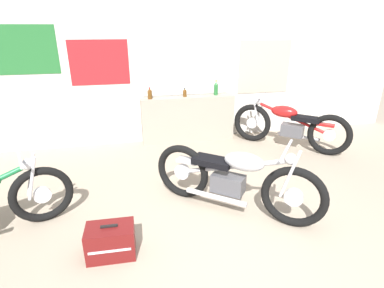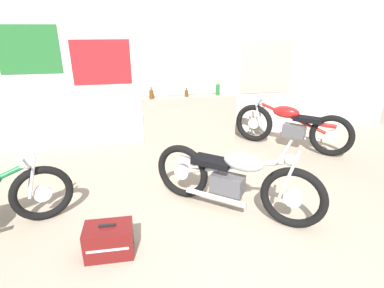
{
  "view_description": "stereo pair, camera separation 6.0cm",
  "coord_description": "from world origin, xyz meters",
  "px_view_note": "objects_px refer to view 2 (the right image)",
  "views": [
    {
      "loc": [
        -0.95,
        -2.13,
        2.19
      ],
      "look_at": [
        -0.1,
        1.56,
        0.7
      ],
      "focal_mm": 28.0,
      "sensor_mm": 36.0,
      "label": 1
    },
    {
      "loc": [
        -0.89,
        -2.14,
        2.19
      ],
      "look_at": [
        -0.1,
        1.56,
        0.7
      ],
      "focal_mm": 28.0,
      "sensor_mm": 36.0,
      "label": 2
    }
  ],
  "objects_px": {
    "bottle_leftmost": "(151,94)",
    "motorcycle_red": "(291,126)",
    "bottle_center": "(218,89)",
    "motorcycle_silver": "(233,179)",
    "hard_case_darkred": "(109,240)",
    "bottle_left_center": "(186,93)"
  },
  "relations": [
    {
      "from": "bottle_leftmost",
      "to": "bottle_center",
      "type": "relative_size",
      "value": 0.74
    },
    {
      "from": "motorcycle_red",
      "to": "hard_case_darkred",
      "type": "distance_m",
      "value": 3.99
    },
    {
      "from": "motorcycle_silver",
      "to": "motorcycle_red",
      "type": "xyz_separation_m",
      "value": [
        1.78,
        1.78,
        -0.0
      ]
    },
    {
      "from": "bottle_center",
      "to": "motorcycle_red",
      "type": "relative_size",
      "value": 0.17
    },
    {
      "from": "bottle_center",
      "to": "motorcycle_red",
      "type": "height_order",
      "value": "bottle_center"
    },
    {
      "from": "bottle_leftmost",
      "to": "motorcycle_red",
      "type": "height_order",
      "value": "bottle_leftmost"
    },
    {
      "from": "bottle_leftmost",
      "to": "bottle_center",
      "type": "height_order",
      "value": "bottle_center"
    },
    {
      "from": "bottle_left_center",
      "to": "motorcycle_silver",
      "type": "relative_size",
      "value": 0.1
    },
    {
      "from": "bottle_leftmost",
      "to": "bottle_center",
      "type": "xyz_separation_m",
      "value": [
        1.33,
        0.06,
        0.03
      ]
    },
    {
      "from": "bottle_leftmost",
      "to": "motorcycle_silver",
      "type": "bearing_deg",
      "value": -73.6
    },
    {
      "from": "motorcycle_silver",
      "to": "bottle_center",
      "type": "bearing_deg",
      "value": 77.71
    },
    {
      "from": "bottle_left_center",
      "to": "bottle_center",
      "type": "bearing_deg",
      "value": 1.45
    },
    {
      "from": "bottle_leftmost",
      "to": "hard_case_darkred",
      "type": "bearing_deg",
      "value": -103.45
    },
    {
      "from": "bottle_leftmost",
      "to": "bottle_center",
      "type": "distance_m",
      "value": 1.33
    },
    {
      "from": "motorcycle_silver",
      "to": "bottle_leftmost",
      "type": "bearing_deg",
      "value": 106.4
    },
    {
      "from": "motorcycle_red",
      "to": "hard_case_darkred",
      "type": "relative_size",
      "value": 3.42
    },
    {
      "from": "bottle_left_center",
      "to": "bottle_center",
      "type": "height_order",
      "value": "bottle_center"
    },
    {
      "from": "bottle_leftmost",
      "to": "motorcycle_red",
      "type": "relative_size",
      "value": 0.13
    },
    {
      "from": "bottle_leftmost",
      "to": "motorcycle_red",
      "type": "distance_m",
      "value": 2.71
    },
    {
      "from": "bottle_left_center",
      "to": "motorcycle_silver",
      "type": "xyz_separation_m",
      "value": [
        0.07,
        -2.61,
        -0.54
      ]
    },
    {
      "from": "bottle_leftmost",
      "to": "bottle_left_center",
      "type": "distance_m",
      "value": 0.69
    },
    {
      "from": "bottle_left_center",
      "to": "motorcycle_silver",
      "type": "bearing_deg",
      "value": -88.47
    }
  ]
}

